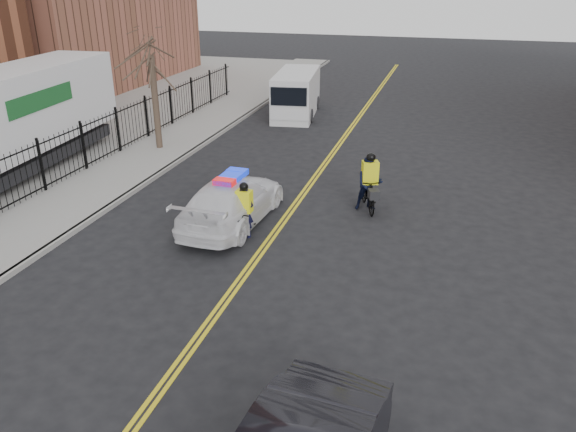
# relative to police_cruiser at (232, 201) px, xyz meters

# --- Properties ---
(ground) EXTENTS (120.00, 120.00, 0.00)m
(ground) POSITION_rel_police_cruiser_xyz_m (1.54, -3.57, -0.75)
(ground) COLOR black
(ground) RESTS_ON ground
(center_line_left) EXTENTS (0.10, 60.00, 0.01)m
(center_line_left) POSITION_rel_police_cruiser_xyz_m (1.46, 4.43, -0.74)
(center_line_left) COLOR yellow
(center_line_left) RESTS_ON ground
(center_line_right) EXTENTS (0.10, 60.00, 0.01)m
(center_line_right) POSITION_rel_police_cruiser_xyz_m (1.62, 4.43, -0.74)
(center_line_right) COLOR yellow
(center_line_right) RESTS_ON ground
(sidewalk) EXTENTS (3.00, 60.00, 0.15)m
(sidewalk) POSITION_rel_police_cruiser_xyz_m (-5.96, 4.43, -0.67)
(sidewalk) COLOR gray
(sidewalk) RESTS_ON ground
(curb) EXTENTS (0.20, 60.00, 0.15)m
(curb) POSITION_rel_police_cruiser_xyz_m (-4.46, 4.43, -0.67)
(curb) COLOR gray
(curb) RESTS_ON ground
(iron_fence) EXTENTS (0.12, 28.00, 2.00)m
(iron_fence) POSITION_rel_police_cruiser_xyz_m (-7.46, 4.43, 0.25)
(iron_fence) COLOR black
(iron_fence) RESTS_ON ground
(street_tree) EXTENTS (3.20, 3.20, 4.80)m
(street_tree) POSITION_rel_police_cruiser_xyz_m (-6.06, 6.43, 2.79)
(street_tree) COLOR #3A2D22
(street_tree) RESTS_ON sidewalk
(police_cruiser) EXTENTS (2.28, 5.18, 1.64)m
(police_cruiser) POSITION_rel_police_cruiser_xyz_m (0.00, 0.00, 0.00)
(police_cruiser) COLOR white
(police_cruiser) RESTS_ON ground
(cargo_van) EXTENTS (2.76, 5.84, 2.36)m
(cargo_van) POSITION_rel_police_cruiser_xyz_m (-1.93, 14.55, 0.41)
(cargo_van) COLOR silver
(cargo_van) RESTS_ON ground
(cyclist_near) EXTENTS (0.70, 1.82, 1.76)m
(cyclist_near) POSITION_rel_police_cruiser_xyz_m (0.75, -0.87, -0.13)
(cyclist_near) COLOR black
(cyclist_near) RESTS_ON ground
(cyclist_far) EXTENTS (1.23, 2.05, 2.01)m
(cyclist_far) POSITION_rel_police_cruiser_xyz_m (4.03, 2.28, 0.05)
(cyclist_far) COLOR black
(cyclist_far) RESTS_ON ground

